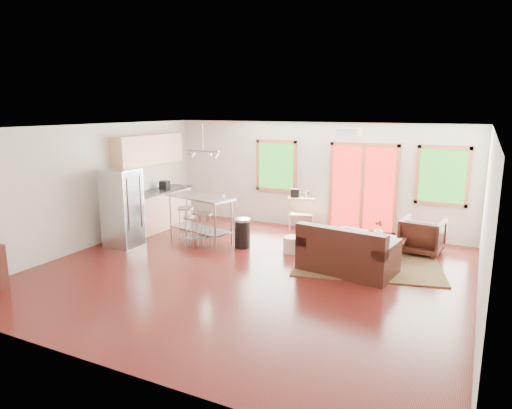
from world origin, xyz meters
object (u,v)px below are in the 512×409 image
at_px(rug, 366,262).
at_px(island, 200,210).
at_px(loveseat, 347,254).
at_px(refrigerator, 123,208).
at_px(kitchen_cart, 301,202).
at_px(coffee_table, 381,240).
at_px(ottoman, 350,240).
at_px(armchair, 422,234).

bearing_deg(rug, island, -177.87).
relative_size(loveseat, refrigerator, 1.07).
xyz_separation_m(loveseat, kitchen_cart, (-1.85, 2.51, 0.33)).
xyz_separation_m(rug, refrigerator, (-4.96, -1.20, 0.82)).
bearing_deg(coffee_table, kitchen_cart, 150.59).
bearing_deg(ottoman, armchair, 15.11).
relative_size(rug, ottoman, 4.45).
height_order(loveseat, island, island).
bearing_deg(armchair, coffee_table, 41.39).
xyz_separation_m(coffee_table, island, (-3.84, -0.72, 0.37)).
bearing_deg(armchair, kitchen_cart, -7.34).
relative_size(loveseat, armchair, 2.18).
bearing_deg(refrigerator, ottoman, 21.19).
bearing_deg(refrigerator, loveseat, 4.22).
bearing_deg(loveseat, armchair, 66.56).
bearing_deg(kitchen_cart, rug, -41.53).
relative_size(refrigerator, island, 0.97).
xyz_separation_m(loveseat, armchair, (1.08, 1.76, 0.06)).
relative_size(loveseat, coffee_table, 1.84).
distance_m(ottoman, kitchen_cart, 1.97).
relative_size(rug, kitchen_cart, 2.70).
relative_size(rug, refrigerator, 1.62).
height_order(armchair, refrigerator, refrigerator).
xyz_separation_m(armchair, ottoman, (-1.38, -0.37, -0.21)).
relative_size(ottoman, refrigerator, 0.36).
xyz_separation_m(rug, island, (-3.70, -0.14, 0.69)).
xyz_separation_m(rug, loveseat, (-0.21, -0.68, 0.34)).
distance_m(refrigerator, kitchen_cart, 4.20).
height_order(armchair, island, island).
height_order(coffee_table, island, island).
distance_m(rug, refrigerator, 5.17).
bearing_deg(coffee_table, ottoman, 169.34).
bearing_deg(island, ottoman, 14.86).
relative_size(loveseat, ottoman, 2.93).
bearing_deg(loveseat, coffee_table, 82.37).
height_order(island, kitchen_cart, island).
xyz_separation_m(loveseat, ottoman, (-0.30, 1.39, -0.15)).
xyz_separation_m(coffee_table, ottoman, (-0.66, 0.12, -0.13)).
xyz_separation_m(armchair, kitchen_cart, (-2.93, 0.75, 0.28)).
height_order(loveseat, ottoman, loveseat).
bearing_deg(rug, armchair, 51.25).
xyz_separation_m(island, kitchen_cart, (1.64, 1.97, -0.02)).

